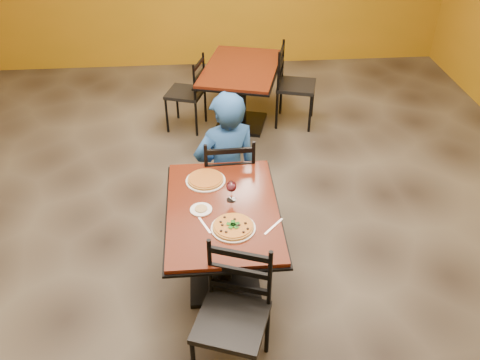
{
  "coord_description": "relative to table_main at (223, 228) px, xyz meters",
  "views": [
    {
      "loc": [
        -0.11,
        -3.37,
        3.04
      ],
      "look_at": [
        0.14,
        -0.3,
        0.85
      ],
      "focal_mm": 37.87,
      "sensor_mm": 36.0,
      "label": 1
    }
  ],
  "objects": [
    {
      "name": "fork",
      "position": [
        -0.14,
        -0.18,
        0.2
      ],
      "size": [
        0.09,
        0.18,
        0.0
      ],
      "primitive_type": "cube",
      "rotation": [
        0.0,
        0.0,
        0.41
      ],
      "color": "silver",
      "rests_on": "table_main"
    },
    {
      "name": "chair_main_far",
      "position": [
        0.08,
        0.76,
        -0.08
      ],
      "size": [
        0.45,
        0.45,
        0.95
      ],
      "primitive_type": null,
      "rotation": [
        0.0,
        0.0,
        3.18
      ],
      "color": "black",
      "rests_on": "floor"
    },
    {
      "name": "side_plate",
      "position": [
        -0.16,
        -0.01,
        0.2
      ],
      "size": [
        0.16,
        0.16,
        0.01
      ],
      "primitive_type": "cylinder",
      "color": "white",
      "rests_on": "table_main"
    },
    {
      "name": "table_main",
      "position": [
        0.0,
        0.0,
        0.0
      ],
      "size": [
        0.83,
        1.23,
        0.75
      ],
      "color": "#571E0D",
      "rests_on": "floor"
    },
    {
      "name": "pizza_far",
      "position": [
        -0.11,
        0.35,
        0.21
      ],
      "size": [
        0.28,
        0.28,
        0.02
      ],
      "primitive_type": "cylinder",
      "color": "#B76B23",
      "rests_on": "plate_far"
    },
    {
      "name": "chair_second_right",
      "position": [
        1.01,
        2.57,
        -0.08
      ],
      "size": [
        0.54,
        0.54,
        0.96
      ],
      "primitive_type": null,
      "rotation": [
        0.0,
        0.0,
        1.3
      ],
      "color": "black",
      "rests_on": "floor"
    },
    {
      "name": "table_second",
      "position": [
        0.35,
        2.57,
        0.0
      ],
      "size": [
        1.14,
        1.42,
        0.75
      ],
      "rotation": [
        0.0,
        0.0,
        -0.27
      ],
      "color": "#571E0D",
      "rests_on": "floor"
    },
    {
      "name": "diner",
      "position": [
        0.08,
        0.96,
        0.05
      ],
      "size": [
        0.69,
        0.54,
        1.21
      ],
      "primitive_type": "imported",
      "rotation": [
        0.0,
        0.0,
        3.41
      ],
      "color": "#19468D",
      "rests_on": "floor"
    },
    {
      "name": "wine_glass",
      "position": [
        0.07,
        0.09,
        0.28
      ],
      "size": [
        0.08,
        0.08,
        0.18
      ],
      "primitive_type": null,
      "color": "white",
      "rests_on": "table_main"
    },
    {
      "name": "plate_main",
      "position": [
        0.06,
        -0.23,
        0.2
      ],
      "size": [
        0.31,
        0.31,
        0.01
      ],
      "primitive_type": "cylinder",
      "color": "white",
      "rests_on": "table_main"
    },
    {
      "name": "chair_main_near",
      "position": [
        0.0,
        -0.81,
        -0.08
      ],
      "size": [
        0.55,
        0.55,
        0.95
      ],
      "primitive_type": null,
      "rotation": [
        0.0,
        0.0,
        -0.35
      ],
      "color": "black",
      "rests_on": "floor"
    },
    {
      "name": "knife",
      "position": [
        0.34,
        -0.23,
        0.2
      ],
      "size": [
        0.15,
        0.16,
        0.0
      ],
      "primitive_type": "cube",
      "rotation": [
        0.0,
        0.0,
        -0.75
      ],
      "color": "silver",
      "rests_on": "table_main"
    },
    {
      "name": "chair_second_left",
      "position": [
        -0.3,
        2.57,
        -0.11
      ],
      "size": [
        0.51,
        0.51,
        0.88
      ],
      "primitive_type": null,
      "rotation": [
        0.0,
        0.0,
        -1.89
      ],
      "color": "black",
      "rests_on": "floor"
    },
    {
      "name": "pizza_main",
      "position": [
        0.06,
        -0.23,
        0.21
      ],
      "size": [
        0.28,
        0.28,
        0.02
      ],
      "primitive_type": "cylinder",
      "color": "maroon",
      "rests_on": "plate_main"
    },
    {
      "name": "plate_far",
      "position": [
        -0.11,
        0.35,
        0.2
      ],
      "size": [
        0.31,
        0.31,
        0.01
      ],
      "primitive_type": "cylinder",
      "color": "white",
      "rests_on": "table_main"
    },
    {
      "name": "floor",
      "position": [
        0.0,
        0.5,
        -0.56
      ],
      "size": [
        7.0,
        8.0,
        0.01
      ],
      "primitive_type": "cube",
      "color": "black",
      "rests_on": "ground"
    },
    {
      "name": "dip",
      "position": [
        -0.16,
        -0.01,
        0.21
      ],
      "size": [
        0.09,
        0.09,
        0.01
      ],
      "primitive_type": "cylinder",
      "color": "tan",
      "rests_on": "side_plate"
    }
  ]
}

